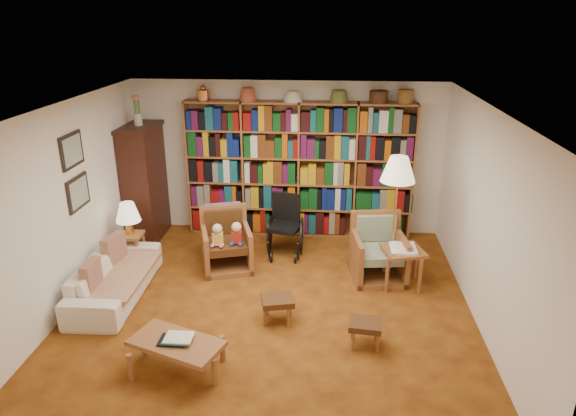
# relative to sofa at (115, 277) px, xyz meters

# --- Properties ---
(floor) EXTENTS (5.00, 5.00, 0.00)m
(floor) POSITION_rel_sofa_xyz_m (2.05, -0.10, -0.26)
(floor) COLOR #8F5416
(floor) RESTS_ON ground
(ceiling) EXTENTS (5.00, 5.00, 0.00)m
(ceiling) POSITION_rel_sofa_xyz_m (2.05, -0.10, 2.24)
(ceiling) COLOR white
(ceiling) RESTS_ON wall_back
(wall_back) EXTENTS (5.00, 0.00, 5.00)m
(wall_back) POSITION_rel_sofa_xyz_m (2.05, 2.40, 0.99)
(wall_back) COLOR white
(wall_back) RESTS_ON floor
(wall_front) EXTENTS (5.00, 0.00, 5.00)m
(wall_front) POSITION_rel_sofa_xyz_m (2.05, -2.60, 0.99)
(wall_front) COLOR white
(wall_front) RESTS_ON floor
(wall_left) EXTENTS (0.00, 5.00, 5.00)m
(wall_left) POSITION_rel_sofa_xyz_m (-0.45, -0.10, 0.99)
(wall_left) COLOR white
(wall_left) RESTS_ON floor
(wall_right) EXTENTS (0.00, 5.00, 5.00)m
(wall_right) POSITION_rel_sofa_xyz_m (4.55, -0.10, 0.99)
(wall_right) COLOR white
(wall_right) RESTS_ON floor
(bookshelf) EXTENTS (3.60, 0.30, 2.42)m
(bookshelf) POSITION_rel_sofa_xyz_m (2.25, 2.23, 0.91)
(bookshelf) COLOR #9E5F31
(bookshelf) RESTS_ON floor
(curio_cabinet) EXTENTS (0.50, 0.95, 2.40)m
(curio_cabinet) POSITION_rel_sofa_xyz_m (-0.20, 1.90, 0.69)
(curio_cabinet) COLOR #3D1610
(curio_cabinet) RESTS_ON floor
(framed_pictures) EXTENTS (0.03, 0.52, 0.97)m
(framed_pictures) POSITION_rel_sofa_xyz_m (-0.43, 0.20, 1.36)
(framed_pictures) COLOR black
(framed_pictures) RESTS_ON wall_left
(sofa) EXTENTS (1.81, 0.74, 0.52)m
(sofa) POSITION_rel_sofa_xyz_m (0.00, 0.00, 0.00)
(sofa) COLOR white
(sofa) RESTS_ON floor
(sofa_throw) EXTENTS (0.73, 1.36, 0.04)m
(sofa_throw) POSITION_rel_sofa_xyz_m (0.05, 0.00, 0.04)
(sofa_throw) COLOR beige
(sofa_throw) RESTS_ON sofa
(cushion_left) EXTENTS (0.21, 0.42, 0.40)m
(cushion_left) POSITION_rel_sofa_xyz_m (-0.13, 0.35, 0.19)
(cushion_left) COLOR maroon
(cushion_left) RESTS_ON sofa
(cushion_right) EXTENTS (0.12, 0.37, 0.37)m
(cushion_right) POSITION_rel_sofa_xyz_m (-0.13, -0.35, 0.19)
(cushion_right) COLOR maroon
(cushion_right) RESTS_ON sofa
(side_table_lamp) EXTENTS (0.34, 0.34, 0.49)m
(side_table_lamp) POSITION_rel_sofa_xyz_m (-0.10, 0.87, 0.09)
(side_table_lamp) COLOR #9E5F31
(side_table_lamp) RESTS_ON floor
(table_lamp) EXTENTS (0.35, 0.35, 0.48)m
(table_lamp) POSITION_rel_sofa_xyz_m (-0.10, 0.87, 0.56)
(table_lamp) COLOR gold
(table_lamp) RESTS_ON side_table_lamp
(armchair_leather) EXTENTS (0.89, 0.90, 0.87)m
(armchair_leather) POSITION_rel_sofa_xyz_m (1.30, 0.99, 0.10)
(armchair_leather) COLOR #9E5F31
(armchair_leather) RESTS_ON floor
(armchair_sage) EXTENTS (0.81, 0.83, 0.88)m
(armchair_sage) POSITION_rel_sofa_xyz_m (3.46, 0.87, 0.07)
(armchair_sage) COLOR #9E5F31
(armchair_sage) RESTS_ON floor
(wheelchair) EXTENTS (0.55, 0.73, 0.92)m
(wheelchair) POSITION_rel_sofa_xyz_m (2.10, 1.50, 0.16)
(wheelchair) COLOR black
(wheelchair) RESTS_ON floor
(floor_lamp) EXTENTS (0.46, 0.46, 1.74)m
(floor_lamp) POSITION_rel_sofa_xyz_m (3.64, 0.83, 1.24)
(floor_lamp) COLOR gold
(floor_lamp) RESTS_ON floor
(side_table_papers) EXTENTS (0.62, 0.62, 0.56)m
(side_table_papers) POSITION_rel_sofa_xyz_m (3.75, 0.60, 0.19)
(side_table_papers) COLOR #9E5F31
(side_table_papers) RESTS_ON floor
(footstool_a) EXTENTS (0.44, 0.40, 0.32)m
(footstool_a) POSITION_rel_sofa_xyz_m (2.17, -0.42, -0.00)
(footstool_a) COLOR #543216
(footstool_a) RESTS_ON floor
(footstool_b) EXTENTS (0.39, 0.34, 0.30)m
(footstool_b) POSITION_rel_sofa_xyz_m (3.19, -0.82, -0.02)
(footstool_b) COLOR #543216
(footstool_b) RESTS_ON floor
(coffee_table) EXTENTS (1.06, 0.78, 0.41)m
(coffee_table) POSITION_rel_sofa_xyz_m (1.23, -1.41, 0.05)
(coffee_table) COLOR #9E5F31
(coffee_table) RESTS_ON floor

